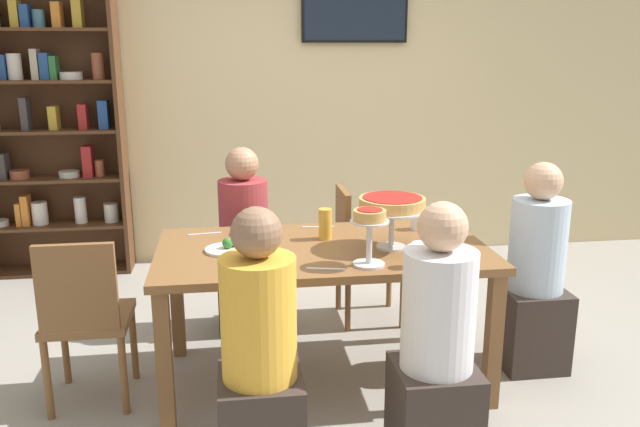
# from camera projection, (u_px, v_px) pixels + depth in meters

# --- Properties ---
(ground_plane) EXTENTS (12.00, 12.00, 0.00)m
(ground_plane) POSITION_uv_depth(u_px,v_px,m) (323.00, 378.00, 3.49)
(ground_plane) COLOR gray
(rear_partition) EXTENTS (8.00, 0.12, 2.80)m
(rear_partition) POSITION_uv_depth(u_px,v_px,m) (284.00, 88.00, 5.24)
(rear_partition) COLOR beige
(rear_partition) RESTS_ON ground_plane
(dining_table) EXTENTS (1.68, 0.90, 0.74)m
(dining_table) POSITION_uv_depth(u_px,v_px,m) (323.00, 263.00, 3.32)
(dining_table) COLOR brown
(dining_table) RESTS_ON ground_plane
(bookshelf) EXTENTS (1.10, 0.30, 2.21)m
(bookshelf) POSITION_uv_depth(u_px,v_px,m) (45.00, 125.00, 4.88)
(bookshelf) COLOR #4C2D19
(bookshelf) RESTS_ON ground_plane
(television) EXTENTS (0.84, 0.05, 0.48)m
(television) POSITION_uv_depth(u_px,v_px,m) (355.00, 11.00, 5.08)
(television) COLOR black
(diner_head_east) EXTENTS (0.34, 0.34, 1.15)m
(diner_head_east) POSITION_uv_depth(u_px,v_px,m) (535.00, 282.00, 3.51)
(diner_head_east) COLOR #382D28
(diner_head_east) RESTS_ON ground_plane
(diner_far_left) EXTENTS (0.34, 0.34, 1.15)m
(diner_far_left) POSITION_uv_depth(u_px,v_px,m) (245.00, 253.00, 4.00)
(diner_far_left) COLOR #382D28
(diner_far_left) RESTS_ON ground_plane
(diner_near_right) EXTENTS (0.34, 0.34, 1.15)m
(diner_near_right) POSITION_uv_depth(u_px,v_px,m) (436.00, 357.00, 2.66)
(diner_near_right) COLOR #382D28
(diner_near_right) RESTS_ON ground_plane
(diner_near_left) EXTENTS (0.34, 0.34, 1.15)m
(diner_near_left) POSITION_uv_depth(u_px,v_px,m) (260.00, 367.00, 2.58)
(diner_near_left) COLOR #382D28
(diner_near_left) RESTS_ON ground_plane
(chair_head_west) EXTENTS (0.40, 0.40, 0.87)m
(chair_head_west) POSITION_uv_depth(u_px,v_px,m) (85.00, 314.00, 3.11)
(chair_head_west) COLOR brown
(chair_head_west) RESTS_ON ground_plane
(chair_far_right) EXTENTS (0.40, 0.40, 0.87)m
(chair_far_right) POSITION_uv_depth(u_px,v_px,m) (360.00, 248.00, 4.12)
(chair_far_right) COLOR brown
(chair_far_right) RESTS_ON ground_plane
(deep_dish_pizza_stand) EXTENTS (0.36, 0.36, 0.27)m
(deep_dish_pizza_stand) POSITION_uv_depth(u_px,v_px,m) (392.00, 206.00, 3.23)
(deep_dish_pizza_stand) COLOR silver
(deep_dish_pizza_stand) RESTS_ON dining_table
(personal_pizza_stand) EXTENTS (0.18, 0.18, 0.27)m
(personal_pizza_stand) POSITION_uv_depth(u_px,v_px,m) (370.00, 225.00, 2.97)
(personal_pizza_stand) COLOR silver
(personal_pizza_stand) RESTS_ON dining_table
(salad_plate_near_diner) EXTENTS (0.22, 0.22, 0.07)m
(salad_plate_near_diner) POSITION_uv_depth(u_px,v_px,m) (250.00, 230.00, 3.53)
(salad_plate_near_diner) COLOR white
(salad_plate_near_diner) RESTS_ON dining_table
(salad_plate_far_diner) EXTENTS (0.22, 0.22, 0.07)m
(salad_plate_far_diner) POSITION_uv_depth(u_px,v_px,m) (229.00, 247.00, 3.23)
(salad_plate_far_diner) COLOR white
(salad_plate_far_diner) RESTS_ON dining_table
(beer_glass_amber_tall) EXTENTS (0.07, 0.07, 0.15)m
(beer_glass_amber_tall) POSITION_uv_depth(u_px,v_px,m) (449.00, 239.00, 3.16)
(beer_glass_amber_tall) COLOR gold
(beer_glass_amber_tall) RESTS_ON dining_table
(beer_glass_amber_short) EXTENTS (0.07, 0.07, 0.16)m
(beer_glass_amber_short) POSITION_uv_depth(u_px,v_px,m) (325.00, 224.00, 3.41)
(beer_glass_amber_short) COLOR gold
(beer_glass_amber_short) RESTS_ON dining_table
(water_glass_clear_near) EXTENTS (0.07, 0.07, 0.11)m
(water_glass_clear_near) POSITION_uv_depth(u_px,v_px,m) (267.00, 244.00, 3.17)
(water_glass_clear_near) COLOR white
(water_glass_clear_near) RESTS_ON dining_table
(water_glass_clear_far) EXTENTS (0.07, 0.07, 0.12)m
(water_glass_clear_far) POSITION_uv_depth(u_px,v_px,m) (419.00, 255.00, 2.98)
(water_glass_clear_far) COLOR white
(water_glass_clear_far) RESTS_ON dining_table
(water_glass_clear_spare) EXTENTS (0.08, 0.08, 0.09)m
(water_glass_clear_spare) POSITION_uv_depth(u_px,v_px,m) (417.00, 221.00, 3.60)
(water_glass_clear_spare) COLOR white
(water_glass_clear_spare) RESTS_ON dining_table
(cutlery_fork_near) EXTENTS (0.18, 0.04, 0.00)m
(cutlery_fork_near) POSITION_uv_depth(u_px,v_px,m) (205.00, 234.00, 3.52)
(cutlery_fork_near) COLOR silver
(cutlery_fork_near) RESTS_ON dining_table
(cutlery_knife_near) EXTENTS (0.18, 0.03, 0.00)m
(cutlery_knife_near) POSITION_uv_depth(u_px,v_px,m) (318.00, 227.00, 3.65)
(cutlery_knife_near) COLOR silver
(cutlery_knife_near) RESTS_ON dining_table
(cutlery_fork_far) EXTENTS (0.18, 0.06, 0.00)m
(cutlery_fork_far) POSITION_uv_depth(u_px,v_px,m) (326.00, 269.00, 2.97)
(cutlery_fork_far) COLOR silver
(cutlery_fork_far) RESTS_ON dining_table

